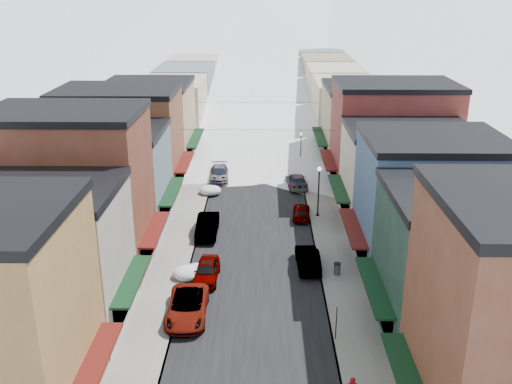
{
  "coord_description": "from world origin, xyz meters",
  "views": [
    {
      "loc": [
        0.69,
        -19.31,
        20.82
      ],
      "look_at": [
        0.0,
        31.16,
        2.38
      ],
      "focal_mm": 40.0,
      "sensor_mm": 36.0,
      "label": 1
    }
  ],
  "objects_px": {
    "car_dark_hatch": "(207,226)",
    "trash_can": "(337,269)",
    "car_white_suv": "(187,307)",
    "streetlamp_near": "(319,185)",
    "car_silver_sedan": "(207,271)",
    "car_green_sedan": "(308,259)"
  },
  "relations": [
    {
      "from": "car_white_suv",
      "to": "trash_can",
      "type": "xyz_separation_m",
      "value": [
        10.6,
        5.83,
        -0.15
      ]
    },
    {
      "from": "car_silver_sedan",
      "to": "car_dark_hatch",
      "type": "xyz_separation_m",
      "value": [
        -0.73,
        8.12,
        0.1
      ]
    },
    {
      "from": "streetlamp_near",
      "to": "car_green_sedan",
      "type": "bearing_deg",
      "value": -99.28
    },
    {
      "from": "car_green_sedan",
      "to": "streetlamp_near",
      "type": "xyz_separation_m",
      "value": [
        1.69,
        10.36,
        2.41
      ]
    },
    {
      "from": "car_dark_hatch",
      "to": "streetlamp_near",
      "type": "xyz_separation_m",
      "value": [
        10.09,
        4.25,
        2.36
      ]
    },
    {
      "from": "car_dark_hatch",
      "to": "car_green_sedan",
      "type": "bearing_deg",
      "value": -36.09
    },
    {
      "from": "car_green_sedan",
      "to": "trash_can",
      "type": "height_order",
      "value": "car_green_sedan"
    },
    {
      "from": "car_green_sedan",
      "to": "car_dark_hatch",
      "type": "bearing_deg",
      "value": -38.21
    },
    {
      "from": "car_silver_sedan",
      "to": "car_white_suv",
      "type": "bearing_deg",
      "value": -96.82
    },
    {
      "from": "car_dark_hatch",
      "to": "streetlamp_near",
      "type": "bearing_deg",
      "value": 22.77
    },
    {
      "from": "trash_can",
      "to": "car_dark_hatch",
      "type": "bearing_deg",
      "value": 144.74
    },
    {
      "from": "trash_can",
      "to": "car_green_sedan",
      "type": "bearing_deg",
      "value": 147.91
    },
    {
      "from": "car_silver_sedan",
      "to": "car_dark_hatch",
      "type": "relative_size",
      "value": 0.86
    },
    {
      "from": "streetlamp_near",
      "to": "car_silver_sedan",
      "type": "bearing_deg",
      "value": -127.13
    },
    {
      "from": "trash_can",
      "to": "streetlamp_near",
      "type": "xyz_separation_m",
      "value": [
        -0.43,
        11.69,
        2.57
      ]
    },
    {
      "from": "streetlamp_near",
      "to": "trash_can",
      "type": "bearing_deg",
      "value": -87.89
    },
    {
      "from": "streetlamp_near",
      "to": "car_white_suv",
      "type": "bearing_deg",
      "value": -120.12
    },
    {
      "from": "car_white_suv",
      "to": "streetlamp_near",
      "type": "height_order",
      "value": "streetlamp_near"
    },
    {
      "from": "car_dark_hatch",
      "to": "trash_can",
      "type": "distance_m",
      "value": 12.89
    },
    {
      "from": "car_white_suv",
      "to": "streetlamp_near",
      "type": "bearing_deg",
      "value": 58.7
    },
    {
      "from": "car_silver_sedan",
      "to": "streetlamp_near",
      "type": "relative_size",
      "value": 0.9
    },
    {
      "from": "car_dark_hatch",
      "to": "car_silver_sedan",
      "type": "bearing_deg",
      "value": -84.96
    }
  ]
}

